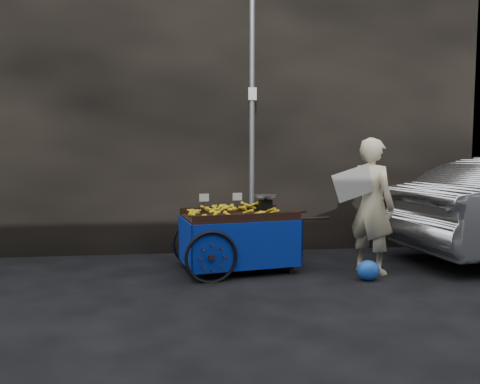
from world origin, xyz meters
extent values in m
plane|color=black|center=(0.00, 0.00, 0.00)|extent=(80.00, 80.00, 0.00)
cube|color=black|center=(-1.00, 2.60, 2.50)|extent=(11.00, 2.00, 5.00)
cylinder|color=slate|center=(0.30, 1.30, 2.00)|extent=(0.08, 0.08, 4.00)
cube|color=white|center=(0.30, 1.25, 2.40)|extent=(0.12, 0.02, 0.18)
cube|color=black|center=(0.00, 0.46, 0.70)|extent=(1.53, 1.10, 0.05)
cube|color=black|center=(-0.07, 0.87, 0.76)|extent=(1.38, 0.27, 0.09)
cube|color=black|center=(0.07, 0.06, 0.76)|extent=(1.38, 0.27, 0.09)
cube|color=black|center=(0.66, 0.22, 0.35)|extent=(0.05, 0.05, 0.70)
cube|color=black|center=(0.54, 0.91, 0.35)|extent=(0.05, 0.05, 0.70)
cylinder|color=black|center=(0.96, 0.28, 0.70)|extent=(0.44, 0.11, 0.03)
cylinder|color=black|center=(0.84, 0.96, 0.70)|extent=(0.44, 0.11, 0.03)
torus|color=black|center=(-0.39, -0.08, 0.31)|extent=(0.65, 0.16, 0.65)
torus|color=black|center=(-0.56, 0.84, 0.31)|extent=(0.65, 0.16, 0.65)
cylinder|color=black|center=(-0.47, 0.38, 0.31)|extent=(0.21, 0.97, 0.04)
cube|color=#082A94|center=(0.07, 0.02, 0.40)|extent=(1.41, 0.26, 0.59)
cube|color=#082A94|center=(-0.08, 0.90, 0.40)|extent=(1.41, 0.26, 0.59)
cube|color=#082A94|center=(-0.70, 0.34, 0.40)|extent=(0.17, 0.90, 0.59)
cube|color=#082A94|center=(0.69, 0.58, 0.40)|extent=(0.17, 0.90, 0.59)
cube|color=black|center=(0.38, 0.57, 0.85)|extent=(0.18, 0.15, 0.14)
cylinder|color=silver|center=(0.38, 0.57, 0.97)|extent=(0.34, 0.34, 0.03)
cube|color=white|center=(-0.46, 0.29, 0.99)|extent=(0.12, 0.03, 0.10)
cube|color=white|center=(-0.03, 0.36, 0.99)|extent=(0.12, 0.03, 0.10)
imported|color=#C6B893|center=(1.68, 0.14, 0.87)|extent=(0.69, 0.76, 1.74)
cube|color=#B8B9B2|center=(1.40, 0.04, 1.17)|extent=(0.59, 0.02, 0.50)
ellipsoid|color=blue|center=(1.50, -0.23, 0.12)|extent=(0.28, 0.22, 0.25)
camera|label=1|loc=(-0.73, -5.56, 1.57)|focal=35.00mm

